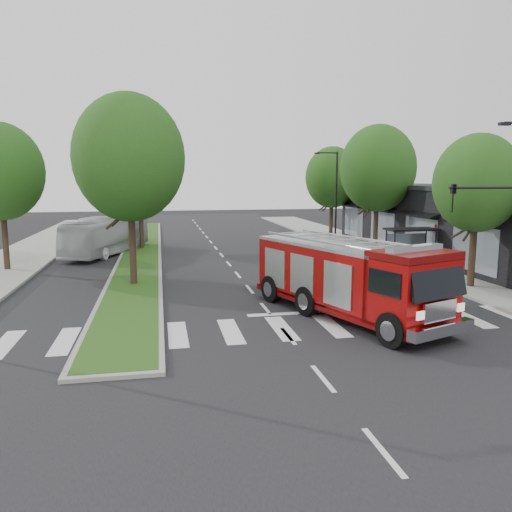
{
  "coord_description": "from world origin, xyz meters",
  "views": [
    {
      "loc": [
        -4.54,
        -21.16,
        5.78
      ],
      "look_at": [
        0.3,
        3.77,
        1.8
      ],
      "focal_mm": 35.0,
      "sensor_mm": 36.0,
      "label": 1
    }
  ],
  "objects": [
    {
      "name": "tree_right_mid",
      "position": [
        11.5,
        14.0,
        6.49
      ],
      "size": [
        5.6,
        5.6,
        9.72
      ],
      "color": "black",
      "rests_on": "ground"
    },
    {
      "name": "sidewalk_right",
      "position": [
        12.5,
        10.0,
        0.07
      ],
      "size": [
        5.0,
        80.0,
        0.15
      ],
      "primitive_type": "cube",
      "color": "gray",
      "rests_on": "ground"
    },
    {
      "name": "storefront_row",
      "position": [
        17.0,
        10.0,
        2.5
      ],
      "size": [
        8.0,
        30.0,
        5.0
      ],
      "primitive_type": "cube",
      "color": "black",
      "rests_on": "ground"
    },
    {
      "name": "tree_left_mid",
      "position": [
        -14.0,
        12.0,
        6.16
      ],
      "size": [
        5.2,
        5.2,
        9.16
      ],
      "color": "black",
      "rests_on": "ground"
    },
    {
      "name": "tree_right_far",
      "position": [
        11.5,
        24.0,
        5.84
      ],
      "size": [
        5.0,
        5.0,
        8.73
      ],
      "color": "black",
      "rests_on": "ground"
    },
    {
      "name": "streetlight_right_far",
      "position": [
        10.35,
        20.0,
        4.48
      ],
      "size": [
        2.11,
        0.2,
        8.0
      ],
      "color": "black",
      "rests_on": "ground"
    },
    {
      "name": "tree_right_near",
      "position": [
        11.5,
        2.0,
        5.51
      ],
      "size": [
        4.4,
        4.4,
        8.05
      ],
      "color": "black",
      "rests_on": "ground"
    },
    {
      "name": "tree_median_near",
      "position": [
        -6.0,
        6.0,
        6.81
      ],
      "size": [
        5.8,
        5.8,
        10.16
      ],
      "color": "black",
      "rests_on": "ground"
    },
    {
      "name": "bus_shelter",
      "position": [
        11.2,
        8.15,
        2.04
      ],
      "size": [
        3.2,
        1.6,
        2.61
      ],
      "color": "black",
      "rests_on": "ground"
    },
    {
      "name": "fire_engine",
      "position": [
        3.08,
        -1.85,
        1.64
      ],
      "size": [
        6.18,
        10.26,
        3.42
      ],
      "rotation": [
        0.0,
        0.0,
        0.36
      ],
      "color": "#550404",
      "rests_on": "ground"
    },
    {
      "name": "tree_median_far",
      "position": [
        -6.0,
        20.0,
        6.49
      ],
      "size": [
        5.6,
        5.6,
        9.72
      ],
      "color": "black",
      "rests_on": "ground"
    },
    {
      "name": "city_bus",
      "position": [
        -8.5,
        18.29,
        1.45
      ],
      "size": [
        5.93,
        10.58,
        2.89
      ],
      "primitive_type": "imported",
      "rotation": [
        0.0,
        0.0,
        -0.36
      ],
      "color": "silver",
      "rests_on": "ground"
    },
    {
      "name": "ground",
      "position": [
        0.0,
        0.0,
        0.0
      ],
      "size": [
        140.0,
        140.0,
        0.0
      ],
      "primitive_type": "plane",
      "color": "black",
      "rests_on": "ground"
    },
    {
      "name": "median",
      "position": [
        -6.0,
        18.0,
        0.08
      ],
      "size": [
        3.0,
        50.0,
        0.15
      ],
      "color": "gray",
      "rests_on": "ground"
    }
  ]
}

